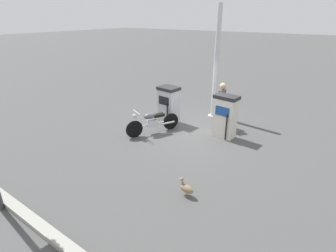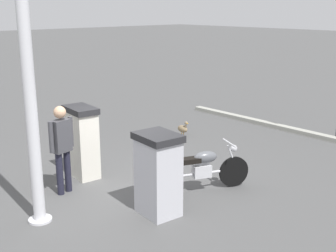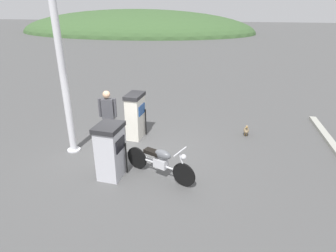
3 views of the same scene
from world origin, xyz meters
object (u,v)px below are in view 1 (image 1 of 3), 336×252
(fuel_pump_near, at_px, (169,105))
(motorcycle_near_pump, at_px, (152,121))
(fuel_pump_far, at_px, (225,116))
(canopy_support_pole, at_px, (216,66))
(wandering_duck, at_px, (187,188))
(attendant_person, at_px, (222,102))

(fuel_pump_near, bearing_deg, motorcycle_near_pump, 7.29)
(fuel_pump_far, xyz_separation_m, canopy_support_pole, (-1.68, -1.26, 1.39))
(canopy_support_pole, bearing_deg, fuel_pump_near, -34.88)
(motorcycle_near_pump, relative_size, canopy_support_pole, 0.44)
(fuel_pump_near, height_order, wandering_duck, fuel_pump_near)
(attendant_person, bearing_deg, motorcycle_near_pump, -41.09)
(fuel_pump_far, relative_size, wandering_duck, 3.37)
(fuel_pump_near, bearing_deg, canopy_support_pole, 145.12)
(attendant_person, xyz_separation_m, wandering_duck, (4.46, 1.20, -0.79))
(attendant_person, bearing_deg, fuel_pump_near, -68.58)
(attendant_person, xyz_separation_m, canopy_support_pole, (-0.92, -0.76, 1.16))
(motorcycle_near_pump, xyz_separation_m, canopy_support_pole, (-2.94, 1.01, 1.69))
(wandering_duck, bearing_deg, fuel_pump_far, -169.30)
(attendant_person, distance_m, wandering_duck, 4.69)
(motorcycle_near_pump, height_order, canopy_support_pole, canopy_support_pole)
(fuel_pump_far, xyz_separation_m, motorcycle_near_pump, (1.27, -2.26, -0.30))
(fuel_pump_near, distance_m, canopy_support_pole, 2.49)
(fuel_pump_near, xyz_separation_m, fuel_pump_far, (-0.00, 2.43, 0.03))
(wandering_duck, bearing_deg, motorcycle_near_pump, -129.40)
(canopy_support_pole, bearing_deg, wandering_duck, 20.00)
(motorcycle_near_pump, xyz_separation_m, attendant_person, (-2.03, 1.77, 0.53))
(fuel_pump_far, bearing_deg, canopy_support_pole, -143.11)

